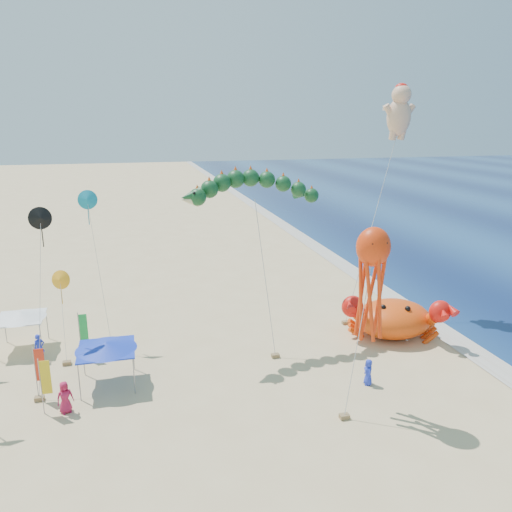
{
  "coord_description": "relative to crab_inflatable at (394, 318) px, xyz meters",
  "views": [
    {
      "loc": [
        -9.66,
        -28.33,
        15.07
      ],
      "look_at": [
        -2.0,
        2.0,
        6.5
      ],
      "focal_mm": 35.0,
      "sensor_mm": 36.0,
      "label": 1
    }
  ],
  "objects": [
    {
      "name": "feather_flags",
      "position": [
        -23.87,
        -1.22,
        0.58
      ],
      "size": [
        7.92,
        6.26,
        3.2
      ],
      "color": "gray",
      "rests_on": "ground"
    },
    {
      "name": "small_kites",
      "position": [
        -24.12,
        1.39,
        5.41
      ],
      "size": [
        9.84,
        12.67,
        10.6
      ],
      "color": "#E84DA3",
      "rests_on": "ground"
    },
    {
      "name": "canopy_blue",
      "position": [
        -19.59,
        -1.99,
        1.01
      ],
      "size": [
        3.49,
        3.49,
        2.71
      ],
      "color": "gray",
      "rests_on": "ground"
    },
    {
      "name": "ground",
      "position": [
        -7.99,
        -1.37,
        -1.43
      ],
      "size": [
        320.0,
        320.0,
        0.0
      ],
      "primitive_type": "plane",
      "color": "#D1B784",
      "rests_on": "ground"
    },
    {
      "name": "crab_inflatable",
      "position": [
        0.0,
        0.0,
        0.0
      ],
      "size": [
        7.42,
        6.34,
        3.25
      ],
      "color": "#E9460C",
      "rests_on": "ground"
    },
    {
      "name": "canopy_white",
      "position": [
        -25.35,
        4.31,
        1.01
      ],
      "size": [
        3.28,
        3.28,
        2.71
      ],
      "color": "gray",
      "rests_on": "ground"
    },
    {
      "name": "cherub_kite",
      "position": [
        2.89,
        6.41,
        14.29
      ],
      "size": [
        6.5,
        4.57,
        17.77
      ],
      "color": "#E6AF8C",
      "rests_on": "ground"
    },
    {
      "name": "octopus_kite",
      "position": [
        -6.09,
        -7.81,
        6.04
      ],
      "size": [
        2.62,
        1.83,
        9.96
      ],
      "color": "red",
      "rests_on": "ground"
    },
    {
      "name": "beachgoers",
      "position": [
        -15.61,
        -1.74,
        -0.59
      ],
      "size": [
        25.47,
        9.0,
        1.82
      ],
      "color": "silver",
      "rests_on": "ground"
    },
    {
      "name": "dragon_kite",
      "position": [
        -9.9,
        1.93,
        9.03
      ],
      "size": [
        10.1,
        5.56,
        11.58
      ],
      "color": "#103C1D",
      "rests_on": "ground"
    },
    {
      "name": "foam_strip",
      "position": [
        4.01,
        -1.37,
        -1.43
      ],
      "size": [
        320.0,
        320.0,
        0.0
      ],
      "primitive_type": "plane",
      "color": "silver",
      "rests_on": "ground"
    }
  ]
}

